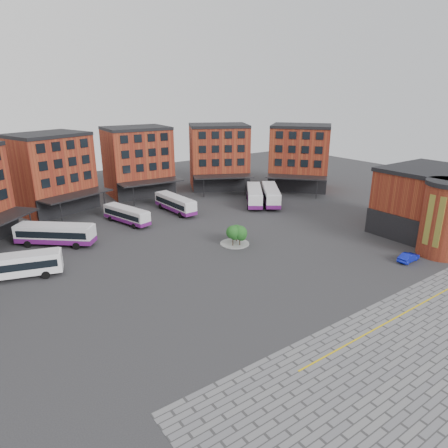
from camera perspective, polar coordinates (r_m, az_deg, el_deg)
ground at (r=50.76m, az=7.95°, el=-7.37°), size 160.00×160.00×0.00m
yellow_line at (r=44.59m, az=22.62°, el=-12.65°), size 26.00×0.15×0.02m
main_building at (r=77.37m, az=-14.46°, el=7.00°), size 94.14×42.48×14.60m
east_building at (r=69.53m, az=27.51°, el=2.52°), size 17.40×15.40×10.60m
tree_island at (r=59.43m, az=1.87°, el=-1.37°), size 4.40×4.40×3.21m
bus_a at (r=55.20m, az=-27.83°, el=-5.19°), size 11.21×5.54×3.10m
bus_b at (r=64.26m, az=-22.98°, el=-1.33°), size 10.55×9.64×3.28m
bus_c at (r=71.01m, az=-13.75°, el=1.28°), size 4.93×10.31×2.83m
bus_d at (r=75.95m, az=-6.98°, el=2.93°), size 3.18×11.08×3.09m
bus_e at (r=80.86m, az=4.35°, el=4.10°), size 9.43×11.17×3.37m
bus_f at (r=81.41m, az=6.70°, el=4.15°), size 9.47×11.47×3.43m
blue_car at (r=59.57m, az=24.86°, el=-4.33°), size 3.75×1.44×1.22m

